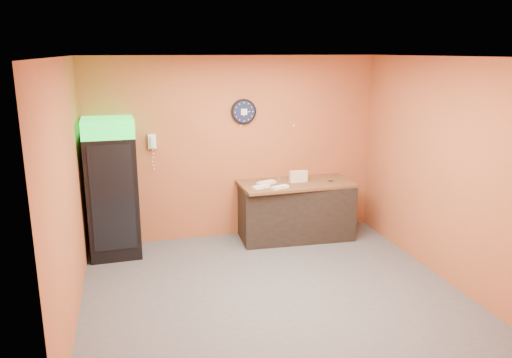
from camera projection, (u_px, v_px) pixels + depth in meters
name	position (u px, v px, depth m)	size (l,w,h in m)	color
floor	(270.00, 289.00, 6.17)	(4.50, 4.50, 0.00)	#47474C
back_wall	(235.00, 148.00, 7.70)	(4.50, 0.02, 2.80)	#B85633
left_wall	(67.00, 193.00, 5.28)	(0.02, 4.00, 2.80)	#B85633
right_wall	(440.00, 169.00, 6.37)	(0.02, 4.00, 2.80)	#B85633
ceiling	(272.00, 57.00, 5.48)	(4.50, 4.00, 0.02)	white
beverage_cooler	(112.00, 191.00, 6.99)	(0.71, 0.73, 1.97)	black
prep_counter	(296.00, 211.00, 7.80)	(1.72, 0.76, 0.86)	black
wall_clock	(244.00, 112.00, 7.56)	(0.39, 0.06, 0.39)	black
wall_phone	(152.00, 141.00, 7.30)	(0.12, 0.10, 0.21)	white
butcher_paper	(296.00, 183.00, 7.69)	(1.74, 0.85, 0.04)	brown
sub_roll_stack	(298.00, 176.00, 7.67)	(0.27, 0.09, 0.17)	beige
wrapped_sandwich_left	(261.00, 187.00, 7.34)	(0.26, 0.10, 0.04)	white
wrapped_sandwich_mid	(280.00, 187.00, 7.33)	(0.26, 0.10, 0.04)	white
wrapped_sandwich_right	(266.00, 183.00, 7.56)	(0.30, 0.12, 0.04)	white
kitchen_tool	(279.00, 180.00, 7.70)	(0.06, 0.06, 0.06)	silver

